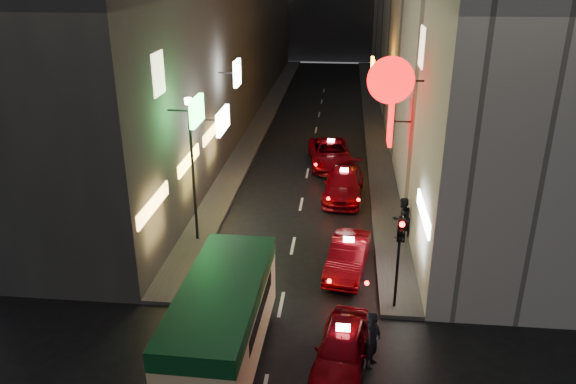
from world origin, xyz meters
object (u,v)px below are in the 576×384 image
(minibus, at_px, (222,314))
(traffic_light, at_px, (400,243))
(taxi_near, at_px, (342,345))
(lamp_post, at_px, (192,161))
(pedestrian_crossing, at_px, (373,336))

(minibus, height_order, traffic_light, traffic_light)
(taxi_near, bearing_deg, lamp_post, 130.24)
(minibus, distance_m, pedestrian_crossing, 4.53)
(minibus, relative_size, lamp_post, 1.04)
(taxi_near, xyz_separation_m, pedestrian_crossing, (0.89, 0.12, 0.31))
(lamp_post, bearing_deg, traffic_light, -28.91)
(minibus, bearing_deg, lamp_post, 109.95)
(taxi_near, height_order, pedestrian_crossing, pedestrian_crossing)
(pedestrian_crossing, relative_size, lamp_post, 0.34)
(pedestrian_crossing, bearing_deg, traffic_light, 5.48)
(minibus, height_order, pedestrian_crossing, minibus)
(minibus, height_order, taxi_near, minibus)
(minibus, xyz_separation_m, taxi_near, (3.57, 0.24, -1.00))
(traffic_light, bearing_deg, lamp_post, 151.09)
(taxi_near, distance_m, traffic_light, 4.02)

